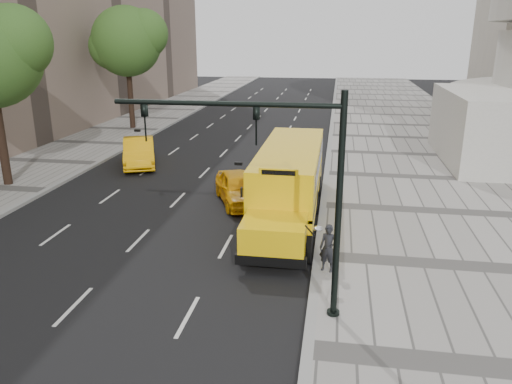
% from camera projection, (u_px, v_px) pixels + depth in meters
% --- Properties ---
extents(ground, '(140.00, 140.00, 0.00)m').
position_uv_depth(ground, '(198.00, 201.00, 24.03)').
color(ground, black).
rests_on(ground, ground).
extents(sidewalk_museum, '(12.00, 140.00, 0.15)m').
position_uv_depth(sidewalk_museum, '(459.00, 213.00, 22.16)').
color(sidewalk_museum, gray).
rests_on(sidewalk_museum, ground).
extents(curb_museum, '(0.30, 140.00, 0.15)m').
position_uv_depth(curb_museum, '(323.00, 206.00, 23.08)').
color(curb_museum, gray).
rests_on(curb_museum, ground).
extents(curb_far, '(0.30, 140.00, 0.15)m').
position_uv_depth(curb_far, '(45.00, 191.00, 25.23)').
color(curb_far, gray).
rests_on(curb_far, ground).
extents(tree_c, '(6.22, 5.53, 9.84)m').
position_uv_depth(tree_c, '(128.00, 41.00, 39.78)').
color(tree_c, black).
rests_on(tree_c, ground).
extents(school_bus, '(2.96, 11.56, 3.19)m').
position_uv_depth(school_bus, '(289.00, 176.00, 21.81)').
color(school_bus, yellow).
rests_on(school_bus, ground).
extents(taxi_near, '(3.34, 4.72, 1.49)m').
position_uv_depth(taxi_near, '(239.00, 188.00, 23.56)').
color(taxi_near, '#FEB10A').
rests_on(taxi_near, ground).
extents(taxi_far, '(3.53, 5.36, 1.67)m').
position_uv_depth(taxi_far, '(139.00, 152.00, 30.23)').
color(taxi_far, '#FEB10A').
rests_on(taxi_far, ground).
extents(pedestrian, '(0.67, 0.53, 1.63)m').
position_uv_depth(pedestrian, '(328.00, 248.00, 16.43)').
color(pedestrian, black).
rests_on(pedestrian, sidewalk_museum).
extents(traffic_signal, '(6.18, 0.36, 6.40)m').
position_uv_depth(traffic_signal, '(286.00, 178.00, 13.11)').
color(traffic_signal, black).
rests_on(traffic_signal, ground).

